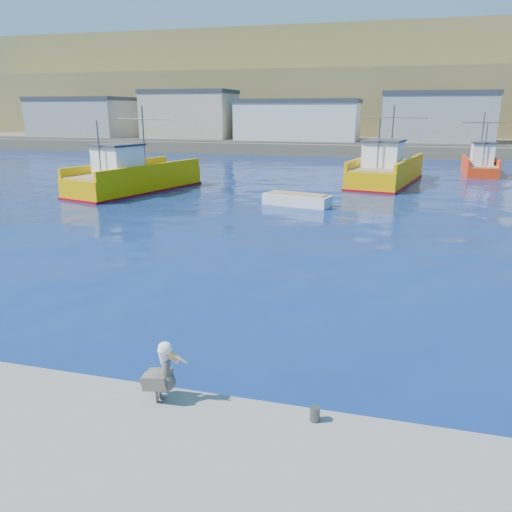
{
  "coord_description": "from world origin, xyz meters",
  "views": [
    {
      "loc": [
        4.05,
        -11.78,
        6.32
      ],
      "look_at": [
        -0.17,
        4.09,
        1.45
      ],
      "focal_mm": 35.0,
      "sensor_mm": 36.0,
      "label": 1
    }
  ],
  "objects": [
    {
      "name": "ground",
      "position": [
        0.0,
        0.0,
        0.0
      ],
      "size": [
        260.0,
        260.0,
        0.0
      ],
      "primitive_type": "plane",
      "color": "#06144F",
      "rests_on": "ground"
    },
    {
      "name": "dock_bollards",
      "position": [
        0.6,
        -3.4,
        0.65
      ],
      "size": [
        36.2,
        0.2,
        0.3
      ],
      "color": "#4C4C4C",
      "rests_on": "dock"
    },
    {
      "name": "far_shore",
      "position": [
        0.0,
        109.2,
        8.98
      ],
      "size": [
        200.0,
        81.0,
        24.0
      ],
      "color": "brown",
      "rests_on": "ground"
    },
    {
      "name": "trawler_yellow_a",
      "position": [
        -15.41,
        23.77,
        1.07
      ],
      "size": [
        7.09,
        12.47,
        6.58
      ],
      "color": "#DB9F00",
      "rests_on": "ground"
    },
    {
      "name": "trawler_yellow_b",
      "position": [
        3.76,
        33.35,
        1.09
      ],
      "size": [
        6.67,
        12.79,
        6.63
      ],
      "color": "#DB9F00",
      "rests_on": "ground"
    },
    {
      "name": "boat_orange",
      "position": [
        12.69,
        42.1,
        0.99
      ],
      "size": [
        3.94,
        7.6,
        5.97
      ],
      "color": "red",
      "rests_on": "ground"
    },
    {
      "name": "skiff_mid",
      "position": [
        -1.85,
        21.27,
        0.32
      ],
      "size": [
        4.79,
        2.64,
        0.99
      ],
      "color": "silver",
      "rests_on": "ground"
    },
    {
      "name": "pelican",
      "position": [
        -0.17,
        -3.53,
        1.08
      ],
      "size": [
        1.09,
        0.46,
        1.35
      ],
      "color": "#595451",
      "rests_on": "dock"
    }
  ]
}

